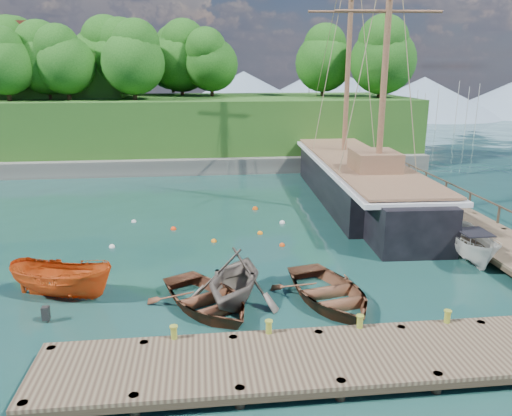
{
  "coord_description": "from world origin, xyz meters",
  "views": [
    {
      "loc": [
        -3.03,
        -19.23,
        8.83
      ],
      "look_at": [
        -0.3,
        4.62,
        2.0
      ],
      "focal_mm": 35.0,
      "sensor_mm": 36.0,
      "label": 1
    }
  ],
  "objects_px": {
    "rowboat_2": "(329,302)",
    "cabin_boat_white": "(471,261)",
    "rowboat_1": "(235,302)",
    "schooner": "(358,183)",
    "rowboat_0": "(207,308)",
    "motorboat_orange": "(64,297)"
  },
  "relations": [
    {
      "from": "rowboat_2",
      "to": "cabin_boat_white",
      "type": "relative_size",
      "value": 1.16
    },
    {
      "from": "schooner",
      "to": "motorboat_orange",
      "type": "bearing_deg",
      "value": -138.26
    },
    {
      "from": "rowboat_1",
      "to": "motorboat_orange",
      "type": "relative_size",
      "value": 0.97
    },
    {
      "from": "rowboat_0",
      "to": "rowboat_1",
      "type": "bearing_deg",
      "value": -6.53
    },
    {
      "from": "schooner",
      "to": "rowboat_2",
      "type": "bearing_deg",
      "value": -109.06
    },
    {
      "from": "rowboat_1",
      "to": "rowboat_2",
      "type": "bearing_deg",
      "value": 13.06
    },
    {
      "from": "rowboat_0",
      "to": "motorboat_orange",
      "type": "bearing_deg",
      "value": 135.51
    },
    {
      "from": "motorboat_orange",
      "to": "cabin_boat_white",
      "type": "height_order",
      "value": "motorboat_orange"
    },
    {
      "from": "rowboat_2",
      "to": "schooner",
      "type": "xyz_separation_m",
      "value": [
        5.83,
        14.88,
        1.18
      ]
    },
    {
      "from": "rowboat_1",
      "to": "schooner",
      "type": "xyz_separation_m",
      "value": [
        9.48,
        14.46,
        1.18
      ]
    },
    {
      "from": "cabin_boat_white",
      "to": "rowboat_0",
      "type": "bearing_deg",
      "value": -155.17
    },
    {
      "from": "rowboat_1",
      "to": "rowboat_2",
      "type": "height_order",
      "value": "rowboat_1"
    },
    {
      "from": "rowboat_1",
      "to": "schooner",
      "type": "height_order",
      "value": "schooner"
    },
    {
      "from": "rowboat_1",
      "to": "motorboat_orange",
      "type": "height_order",
      "value": "rowboat_1"
    },
    {
      "from": "schooner",
      "to": "cabin_boat_white",
      "type": "bearing_deg",
      "value": -78.18
    },
    {
      "from": "rowboat_0",
      "to": "schooner",
      "type": "distance_m",
      "value": 18.29
    },
    {
      "from": "rowboat_1",
      "to": "schooner",
      "type": "relative_size",
      "value": 0.15
    },
    {
      "from": "rowboat_1",
      "to": "motorboat_orange",
      "type": "distance_m",
      "value": 6.81
    },
    {
      "from": "motorboat_orange",
      "to": "cabin_boat_white",
      "type": "distance_m",
      "value": 18.2
    },
    {
      "from": "rowboat_1",
      "to": "cabin_boat_white",
      "type": "height_order",
      "value": "rowboat_1"
    },
    {
      "from": "rowboat_0",
      "to": "motorboat_orange",
      "type": "height_order",
      "value": "motorboat_orange"
    },
    {
      "from": "rowboat_1",
      "to": "schooner",
      "type": "bearing_deg",
      "value": 76.39
    }
  ]
}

